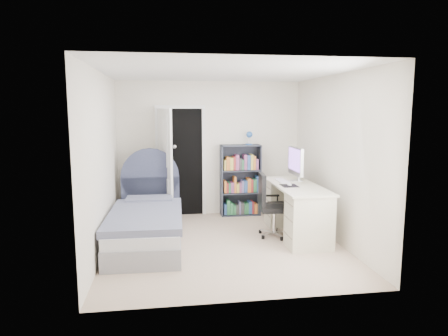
{
  "coord_description": "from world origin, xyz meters",
  "views": [
    {
      "loc": [
        -0.83,
        -5.64,
        1.98
      ],
      "look_at": [
        0.06,
        0.4,
        1.09
      ],
      "focal_mm": 32.0,
      "sensor_mm": 36.0,
      "label": 1
    }
  ],
  "objects": [
    {
      "name": "door",
      "position": [
        -0.74,
        1.52,
        1.03
      ],
      "size": [
        0.92,
        0.81,
        2.06
      ],
      "color": "black",
      "rests_on": "ground"
    },
    {
      "name": "office_chair",
      "position": [
        0.76,
        0.29,
        0.55
      ],
      "size": [
        0.52,
        0.53,
        0.99
      ],
      "color": "silver",
      "rests_on": "ground"
    },
    {
      "name": "desk",
      "position": [
        1.19,
        0.27,
        0.45
      ],
      "size": [
        0.67,
        1.67,
        1.37
      ],
      "color": "beige",
      "rests_on": "ground"
    },
    {
      "name": "room_shell",
      "position": [
        0.0,
        0.0,
        1.25
      ],
      "size": [
        3.5,
        3.7,
        2.6
      ],
      "color": "tan",
      "rests_on": "ground"
    },
    {
      "name": "bed",
      "position": [
        -1.13,
        0.25,
        0.3
      ],
      "size": [
        1.08,
        2.19,
        1.33
      ],
      "color": "gray",
      "rests_on": "ground"
    },
    {
      "name": "nightstand",
      "position": [
        -1.37,
        1.54,
        0.35
      ],
      "size": [
        0.36,
        0.36,
        0.54
      ],
      "color": "tan",
      "rests_on": "ground"
    },
    {
      "name": "floor_lamp",
      "position": [
        -0.7,
        1.59,
        0.55
      ],
      "size": [
        0.19,
        0.19,
        1.36
      ],
      "color": "silver",
      "rests_on": "ground"
    },
    {
      "name": "bookcase",
      "position": [
        0.56,
        1.64,
        0.62
      ],
      "size": [
        0.75,
        0.32,
        1.58
      ],
      "color": "#373D4B",
      "rests_on": "ground"
    }
  ]
}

